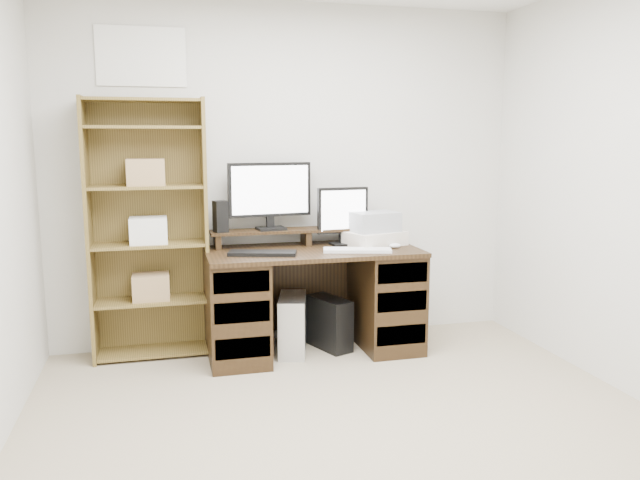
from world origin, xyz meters
name	(u,v)px	position (x,y,z in m)	size (l,w,h in m)	color
room	(379,202)	(0.00, 0.00, 1.25)	(3.54, 4.04, 2.54)	tan
desk	(313,299)	(0.09, 1.64, 0.39)	(1.50, 0.70, 0.75)	black
riser_shelf	(306,232)	(0.09, 1.85, 0.84)	(1.40, 0.22, 0.12)	black
monitor_wide	(270,192)	(-0.17, 1.87, 1.14)	(0.61, 0.18, 0.48)	black
monitor_small	(343,214)	(0.35, 1.77, 0.98)	(0.39, 0.16, 0.42)	black
speaker	(220,216)	(-0.53, 1.82, 0.98)	(0.09, 0.09, 0.22)	black
keyboard_black	(263,253)	(-0.29, 1.51, 0.76)	(0.45, 0.15, 0.03)	black
keyboard_white	(357,250)	(0.37, 1.47, 0.76)	(0.47, 0.14, 0.02)	white
mouse	(395,246)	(0.68, 1.54, 0.77)	(0.09, 0.06, 0.04)	silver
printer	(374,238)	(0.57, 1.71, 0.80)	(0.41, 0.30, 0.10)	beige
basket	(374,222)	(0.57, 1.71, 0.92)	(0.33, 0.24, 0.14)	#9A9EA4
tower_silver	(292,324)	(-0.06, 1.64, 0.21)	(0.18, 0.42, 0.42)	#B8BCC0
tower_black	(329,323)	(0.23, 1.67, 0.19)	(0.29, 0.41, 0.38)	black
bookshelf	(148,227)	(-1.03, 1.86, 0.92)	(0.80, 0.30, 1.80)	brown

